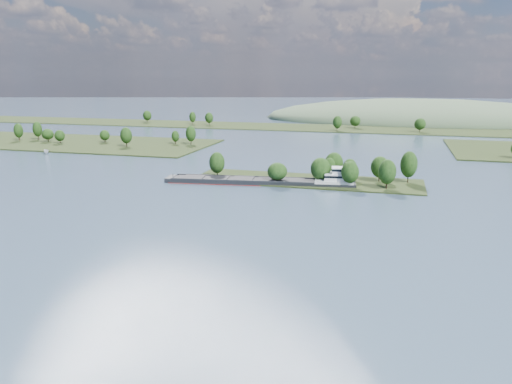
% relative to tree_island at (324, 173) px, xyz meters
% --- Properties ---
extents(ground, '(1800.00, 1800.00, 0.00)m').
position_rel_tree_island_xyz_m(ground, '(-7.47, -59.41, -4.16)').
color(ground, '#385261').
rests_on(ground, ground).
extents(tree_island, '(100.00, 30.00, 14.85)m').
position_rel_tree_island_xyz_m(tree_island, '(0.00, 0.00, 0.00)').
color(tree_island, black).
rests_on(tree_island, ground).
extents(left_bank, '(300.00, 80.00, 15.84)m').
position_rel_tree_island_xyz_m(left_bank, '(-235.86, 80.72, -3.28)').
color(left_bank, black).
rests_on(left_bank, ground).
extents(back_shoreline, '(900.00, 60.00, 14.90)m').
position_rel_tree_island_xyz_m(back_shoreline, '(1.37, 220.39, -3.43)').
color(back_shoreline, black).
rests_on(back_shoreline, ground).
extents(hill_west, '(320.00, 160.00, 44.00)m').
position_rel_tree_island_xyz_m(hill_west, '(52.53, 320.59, -4.16)').
color(hill_west, '#43593D').
rests_on(hill_west, ground).
extents(cargo_barge, '(82.93, 19.80, 11.14)m').
position_rel_tree_island_xyz_m(cargo_barge, '(-20.54, -8.81, -2.75)').
color(cargo_barge, black).
rests_on(cargo_barge, ground).
extents(motorboat, '(6.40, 6.34, 2.53)m').
position_rel_tree_island_xyz_m(motorboat, '(-170.14, 36.47, -2.89)').
color(motorboat, silver).
rests_on(motorboat, ground).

